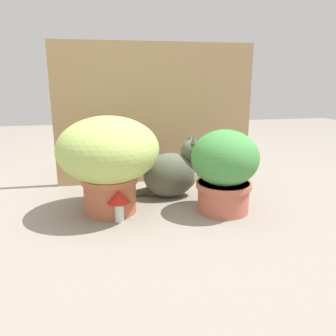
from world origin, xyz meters
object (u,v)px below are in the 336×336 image
(leafy_planter, at_px, (224,168))
(mushroom_ornament_red, at_px, (119,200))
(cat, at_px, (173,172))
(grass_planter, at_px, (108,156))

(leafy_planter, bearing_deg, mushroom_ornament_red, -176.98)
(cat, height_order, mushroom_ornament_red, cat)
(grass_planter, bearing_deg, mushroom_ornament_red, -74.53)
(grass_planter, height_order, mushroom_ornament_red, grass_planter)
(grass_planter, xyz_separation_m, leafy_planter, (0.49, -0.09, -0.06))
(leafy_planter, height_order, mushroom_ornament_red, leafy_planter)
(grass_planter, bearing_deg, cat, 24.21)
(leafy_planter, distance_m, mushroom_ornament_red, 0.47)
(grass_planter, distance_m, leafy_planter, 0.50)
(cat, relative_size, mushroom_ornament_red, 2.87)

